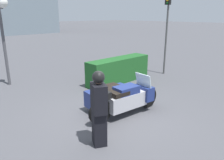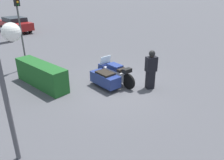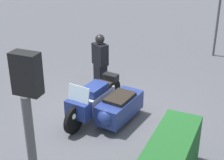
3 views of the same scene
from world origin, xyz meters
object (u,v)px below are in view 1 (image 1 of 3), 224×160
at_px(police_motorcycle, 119,96).
at_px(officer_rider, 99,107).
at_px(hedge_bush_curbside, 119,70).
at_px(traffic_light_near, 167,25).
at_px(twin_lamp_post, 0,13).

height_order(police_motorcycle, officer_rider, officer_rider).
bearing_deg(officer_rider, hedge_bush_curbside, -113.10).
height_order(officer_rider, traffic_light_near, traffic_light_near).
bearing_deg(traffic_light_near, officer_rider, 18.27).
bearing_deg(traffic_light_near, hedge_bush_curbside, -16.33).
distance_m(police_motorcycle, officer_rider, 1.98).
xyz_separation_m(police_motorcycle, officer_rider, (-1.66, -0.97, 0.46)).
distance_m(officer_rider, traffic_light_near, 7.16).
bearing_deg(police_motorcycle, twin_lamp_post, 112.82).
xyz_separation_m(police_motorcycle, traffic_light_near, (4.87, 1.55, 1.96)).
relative_size(twin_lamp_post, traffic_light_near, 0.95).
distance_m(twin_lamp_post, traffic_light_near, 7.35).
bearing_deg(police_motorcycle, hedge_bush_curbside, 51.13).
relative_size(police_motorcycle, twin_lamp_post, 0.72).
bearing_deg(hedge_bush_curbside, officer_rider, -140.96).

